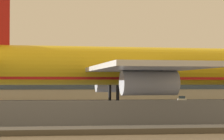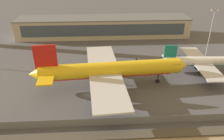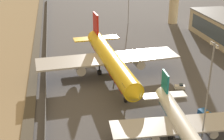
{
  "view_description": "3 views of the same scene",
  "coord_description": "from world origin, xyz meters",
  "px_view_note": "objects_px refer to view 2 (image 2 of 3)",
  "views": [
    {
      "loc": [
        -3.31,
        -58.85,
        4.39
      ],
      "look_at": [
        4.61,
        7.69,
        6.41
      ],
      "focal_mm": 70.0,
      "sensor_mm": 36.0,
      "label": 1
    },
    {
      "loc": [
        4.18,
        -64.64,
        42.9
      ],
      "look_at": [
        8.75,
        12.13,
        3.43
      ],
      "focal_mm": 35.0,
      "sensor_mm": 36.0,
      "label": 2
    },
    {
      "loc": [
        104.61,
        -11.81,
        45.14
      ],
      "look_at": [
        7.77,
        6.39,
        2.69
      ],
      "focal_mm": 50.0,
      "sensor_mm": 36.0,
      "label": 3
    }
  ],
  "objects_px": {
    "baggage_tug": "(136,61)",
    "ops_van": "(176,59)",
    "apron_light_mast_apron_east": "(210,37)",
    "cargo_jet_yellow": "(109,70)",
    "passenger_jet_white_teal": "(204,61)"
  },
  "relations": [
    {
      "from": "ops_van",
      "to": "apron_light_mast_apron_east",
      "type": "xyz_separation_m",
      "value": [
        10.11,
        -6.48,
        12.72
      ]
    },
    {
      "from": "baggage_tug",
      "to": "cargo_jet_yellow",
      "type": "bearing_deg",
      "value": -123.5
    },
    {
      "from": "cargo_jet_yellow",
      "to": "apron_light_mast_apron_east",
      "type": "xyz_separation_m",
      "value": [
        42.38,
        13.94,
        7.28
      ]
    },
    {
      "from": "cargo_jet_yellow",
      "to": "baggage_tug",
      "type": "relative_size",
      "value": 16.75
    },
    {
      "from": "passenger_jet_white_teal",
      "to": "ops_van",
      "type": "distance_m",
      "value": 13.51
    },
    {
      "from": "baggage_tug",
      "to": "apron_light_mast_apron_east",
      "type": "height_order",
      "value": "apron_light_mast_apron_east"
    },
    {
      "from": "baggage_tug",
      "to": "ops_van",
      "type": "distance_m",
      "value": 18.75
    },
    {
      "from": "ops_van",
      "to": "passenger_jet_white_teal",
      "type": "bearing_deg",
      "value": -52.92
    },
    {
      "from": "baggage_tug",
      "to": "apron_light_mast_apron_east",
      "type": "xyz_separation_m",
      "value": [
        28.86,
        -6.49,
        13.2
      ]
    },
    {
      "from": "apron_light_mast_apron_east",
      "to": "passenger_jet_white_teal",
      "type": "bearing_deg",
      "value": -118.99
    },
    {
      "from": "apron_light_mast_apron_east",
      "to": "cargo_jet_yellow",
      "type": "bearing_deg",
      "value": -161.79
    },
    {
      "from": "passenger_jet_white_teal",
      "to": "baggage_tug",
      "type": "bearing_deg",
      "value": 158.55
    },
    {
      "from": "baggage_tug",
      "to": "ops_van",
      "type": "bearing_deg",
      "value": -0.03
    },
    {
      "from": "cargo_jet_yellow",
      "to": "apron_light_mast_apron_east",
      "type": "distance_m",
      "value": 45.2
    },
    {
      "from": "ops_van",
      "to": "apron_light_mast_apron_east",
      "type": "bearing_deg",
      "value": -32.63
    }
  ]
}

